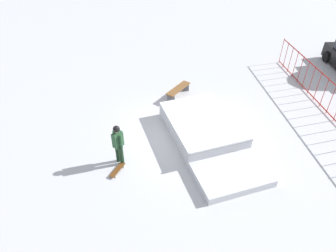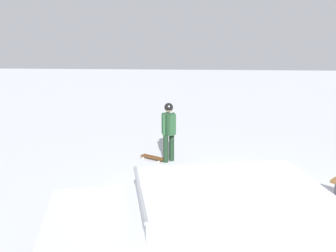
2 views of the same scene
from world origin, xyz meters
The scene contains 5 objects.
ground_plane centered at (0.00, 0.00, 0.00)m, with size 60.00×60.00×0.00m, color #B7BABF.
skate_ramp centered at (0.42, 0.86, 0.32)m, with size 5.83×3.71×0.74m.
skater centered at (1.40, -2.63, 1.01)m, with size 0.42×0.43×1.73m.
skateboard centered at (1.87, -2.73, 0.08)m, with size 0.79×0.58×0.09m.
park_bench centered at (-3.06, 0.16, 0.36)m, with size 1.47×1.35×0.48m.
Camera 1 is at (9.81, -1.68, 8.10)m, focal length 32.31 mm.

